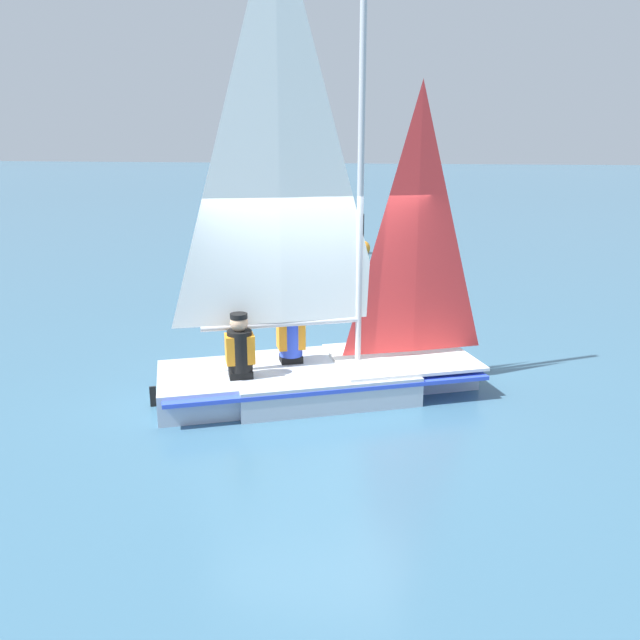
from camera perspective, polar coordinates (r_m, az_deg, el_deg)
The scene contains 5 objects.
ground_plane at distance 8.17m, azimuth -0.00°, elevation -6.55°, with size 260.00×260.00×0.00m, color #38607A.
sailboat_main at distance 7.90m, azimuth -0.11°, elevation -0.99°, with size 4.22×3.33×5.80m.
sailor_helm at distance 8.10m, azimuth -2.68°, elevation -2.12°, with size 0.42×0.41×1.16m.
sailor_crew at distance 7.61m, azimuth -7.31°, elevation -3.31°, with size 0.42×0.41×1.16m.
buoy_marker at distance 18.98m, azimuth 3.92°, elevation 6.63°, with size 0.46×0.46×1.25m.
Camera 1 is at (-2.13, 7.28, 3.05)m, focal length 35.00 mm.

